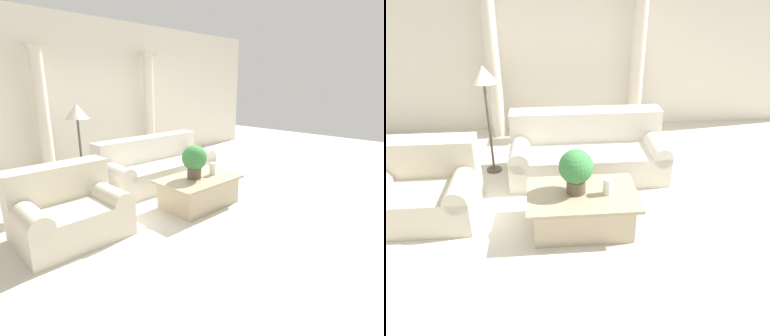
% 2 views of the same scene
% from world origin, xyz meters
% --- Properties ---
extents(ground_plane, '(16.00, 16.00, 0.00)m').
position_xyz_m(ground_plane, '(0.00, 0.00, 0.00)').
color(ground_plane, silver).
extents(wall_back, '(10.00, 0.06, 3.20)m').
position_xyz_m(wall_back, '(0.00, 2.76, 1.60)').
color(wall_back, silver).
rests_on(wall_back, ground_plane).
extents(sofa_long, '(2.19, 0.98, 0.88)m').
position_xyz_m(sofa_long, '(0.11, 0.90, 0.34)').
color(sofa_long, beige).
rests_on(sofa_long, ground_plane).
extents(loveseat, '(1.24, 0.98, 0.88)m').
position_xyz_m(loveseat, '(-1.96, 0.02, 0.35)').
color(loveseat, beige).
rests_on(loveseat, ground_plane).
extents(coffee_table, '(1.24, 0.83, 0.45)m').
position_xyz_m(coffee_table, '(-0.09, -0.43, 0.23)').
color(coffee_table, tan).
rests_on(coffee_table, ground_plane).
extents(potted_plant, '(0.38, 0.38, 0.52)m').
position_xyz_m(potted_plant, '(-0.16, -0.40, 0.74)').
color(potted_plant, brown).
rests_on(potted_plant, coffee_table).
extents(pillar_candle, '(0.10, 0.10, 0.19)m').
position_xyz_m(pillar_candle, '(0.18, -0.47, 0.55)').
color(pillar_candle, silver).
rests_on(pillar_candle, coffee_table).
extents(floor_lamp, '(0.35, 0.35, 1.56)m').
position_xyz_m(floor_lamp, '(-1.27, 1.05, 1.34)').
color(floor_lamp, '#4C473D').
rests_on(floor_lamp, ground_plane).
extents(column_left, '(0.33, 0.33, 2.54)m').
position_xyz_m(column_left, '(-1.31, 2.41, 1.30)').
color(column_left, beige).
rests_on(column_left, ground_plane).
extents(column_right, '(0.33, 0.33, 2.54)m').
position_xyz_m(column_right, '(1.13, 2.41, 1.30)').
color(column_right, beige).
rests_on(column_right, ground_plane).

